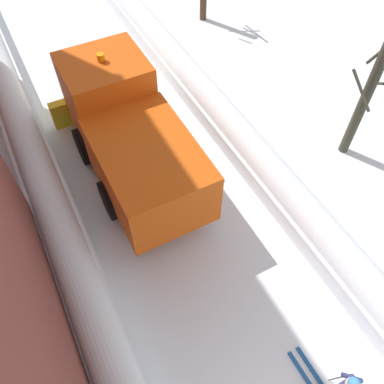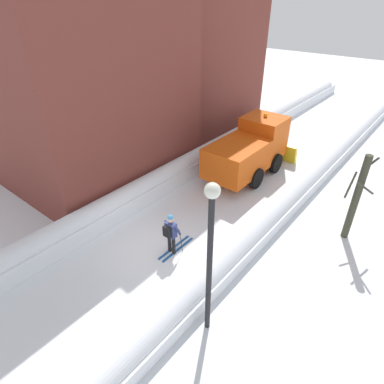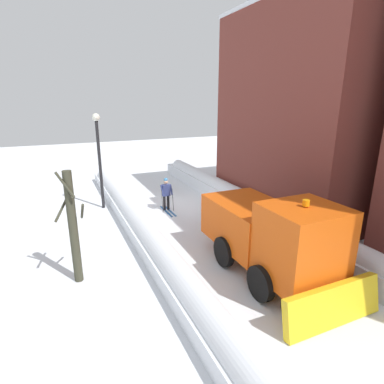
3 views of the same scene
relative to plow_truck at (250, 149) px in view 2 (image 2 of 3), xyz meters
name	(u,v)px [view 2 (image 2 of 3)]	position (x,y,z in m)	size (l,w,h in m)	color
ground_plane	(271,161)	(0.35, 2.19, -1.48)	(80.00, 80.00, 0.00)	white
snowbank_left	(232,140)	(-2.53, 2.19, -0.90)	(1.10, 36.00, 1.24)	white
snowbank_right	(319,169)	(3.22, 2.19, -1.04)	(1.10, 36.00, 1.01)	white
building_brick_near	(77,75)	(-7.48, -5.00, 3.69)	(9.02, 9.00, 10.32)	brown
building_brick_mid	(196,15)	(-7.48, 4.60, 5.95)	(6.61, 8.62, 14.84)	brown
plow_truck	(250,149)	(0.00, 0.00, 0.00)	(3.20, 5.98, 3.12)	#DB510F
skier	(171,232)	(1.06, -7.58, -0.48)	(0.62, 1.80, 1.81)	black
traffic_light_pole	(135,137)	(-3.40, -5.09, 1.45)	(0.28, 0.42, 4.16)	black
street_lamp	(210,246)	(4.14, -9.36, 1.78)	(0.40, 0.40, 5.13)	black
bare_tree_near	(356,198)	(6.05, -2.25, 0.46)	(0.90, 1.09, 3.77)	#3B3B2C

